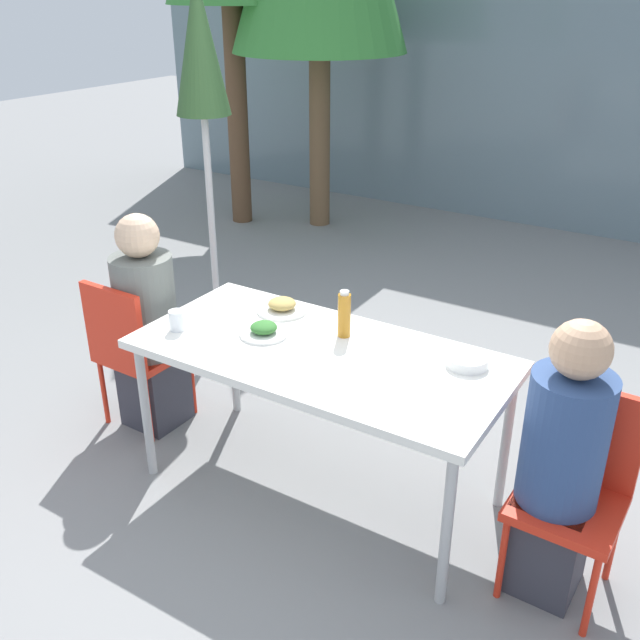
% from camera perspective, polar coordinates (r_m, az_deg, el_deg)
% --- Properties ---
extents(ground_plane, '(24.00, 24.00, 0.00)m').
position_cam_1_polar(ground_plane, '(3.57, -0.00, -13.24)').
color(ground_plane, gray).
extents(building_facade, '(10.00, 0.20, 3.00)m').
position_cam_1_polar(building_facade, '(7.28, 21.19, 18.15)').
color(building_facade, slate).
rests_on(building_facade, ground).
extents(dining_table, '(1.67, 0.80, 0.76)m').
position_cam_1_polar(dining_table, '(3.18, -0.00, -3.34)').
color(dining_table, white).
rests_on(dining_table, ground).
extents(chair_left, '(0.41, 0.41, 0.85)m').
position_cam_1_polar(chair_left, '(3.90, -14.83, -1.94)').
color(chair_left, red).
rests_on(chair_left, ground).
extents(person_left, '(0.32, 0.32, 1.20)m').
position_cam_1_polar(person_left, '(3.88, -13.60, -0.63)').
color(person_left, '#383842').
rests_on(person_left, ground).
extents(chair_right, '(0.41, 0.41, 0.85)m').
position_cam_1_polar(chair_right, '(2.99, 19.79, -11.84)').
color(chair_right, red).
rests_on(chair_right, ground).
extents(person_right, '(0.31, 0.31, 1.19)m').
position_cam_1_polar(person_right, '(2.89, 18.62, -11.21)').
color(person_right, '#383842').
rests_on(person_right, ground).
extents(closed_umbrella, '(0.36, 0.36, 2.31)m').
position_cam_1_polar(closed_umbrella, '(4.44, -9.47, 18.90)').
color(closed_umbrella, '#333333').
rests_on(closed_umbrella, ground).
extents(plate_0, '(0.23, 0.23, 0.06)m').
position_cam_1_polar(plate_0, '(3.29, -4.51, -0.83)').
color(plate_0, white).
rests_on(plate_0, dining_table).
extents(plate_1, '(0.25, 0.25, 0.07)m').
position_cam_1_polar(plate_1, '(3.52, -3.05, 1.08)').
color(plate_1, white).
rests_on(plate_1, dining_table).
extents(bottle, '(0.06, 0.06, 0.22)m').
position_cam_1_polar(bottle, '(3.24, 1.95, 0.44)').
color(bottle, '#B7751E').
rests_on(bottle, dining_table).
extents(drinking_cup, '(0.07, 0.07, 0.10)m').
position_cam_1_polar(drinking_cup, '(3.39, -11.39, -0.02)').
color(drinking_cup, white).
rests_on(drinking_cup, dining_table).
extents(salad_bowl, '(0.18, 0.18, 0.05)m').
position_cam_1_polar(salad_bowl, '(3.09, 11.69, -3.20)').
color(salad_bowl, white).
rests_on(salad_bowl, dining_table).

